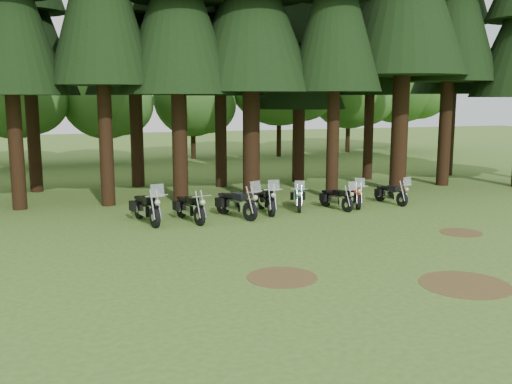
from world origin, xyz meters
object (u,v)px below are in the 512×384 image
motorcycle_3 (266,200)px  motorcycle_4 (298,198)px  motorcycle_7 (391,194)px  motorcycle_2 (236,204)px  motorcycle_1 (190,209)px  motorcycle_0 (147,209)px  motorcycle_5 (336,199)px  motorcycle_6 (356,196)px

motorcycle_3 → motorcycle_4: motorcycle_3 is taller
motorcycle_4 → motorcycle_7: size_ratio=1.01×
motorcycle_2 → motorcycle_3: motorcycle_2 is taller
motorcycle_1 → motorcycle_7: motorcycle_7 is taller
motorcycle_2 → motorcycle_3: bearing=-1.4°
motorcycle_2 → motorcycle_3: size_ratio=1.01×
motorcycle_0 → motorcycle_3: 4.76m
motorcycle_1 → motorcycle_2: size_ratio=0.97×
motorcycle_5 → motorcycle_7: 2.79m
motorcycle_0 → motorcycle_1: bearing=-19.1°
motorcycle_1 → motorcycle_5: 6.14m
motorcycle_6 → motorcycle_7: (1.69, -0.02, -0.02)m
motorcycle_4 → motorcycle_6: size_ratio=0.98×
motorcycle_3 → motorcycle_7: motorcycle_3 is taller
motorcycle_5 → motorcycle_7: bearing=-6.5°
motorcycle_0 → motorcycle_5: bearing=-10.3°
motorcycle_0 → motorcycle_4: 6.26m
motorcycle_5 → motorcycle_6: (1.08, 0.34, 0.02)m
motorcycle_3 → motorcycle_6: motorcycle_3 is taller
motorcycle_0 → motorcycle_4: size_ratio=1.24×
motorcycle_2 → motorcycle_7: bearing=-16.9°
motorcycle_2 → motorcycle_4: bearing=-6.4°
motorcycle_1 → motorcycle_6: 7.23m
motorcycle_3 → motorcycle_7: 5.69m
motorcycle_0 → motorcycle_2: motorcycle_0 is taller
motorcycle_1 → motorcycle_2: (1.81, 0.09, 0.03)m
motorcycle_4 → motorcycle_6: bearing=15.9°
motorcycle_2 → motorcycle_7: size_ratio=1.17×
motorcycle_2 → motorcycle_6: motorcycle_2 is taller
motorcycle_2 → motorcycle_5: bearing=-18.4°
motorcycle_1 → motorcycle_4: bearing=-1.6°
motorcycle_7 → motorcycle_3: bearing=170.8°
motorcycle_6 → motorcycle_0: bearing=-156.8°
motorcycle_5 → motorcycle_6: motorcycle_6 is taller
motorcycle_6 → motorcycle_3: bearing=-158.9°
motorcycle_3 → motorcycle_0: bearing=-170.1°
motorcycle_1 → motorcycle_4: size_ratio=1.12×
motorcycle_0 → motorcycle_7: bearing=-8.7°
motorcycle_4 → motorcycle_7: 4.22m
motorcycle_0 → motorcycle_2: (3.35, -0.14, -0.02)m
motorcycle_2 → motorcycle_0: bearing=156.7°
motorcycle_3 → motorcycle_5: size_ratio=1.16×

